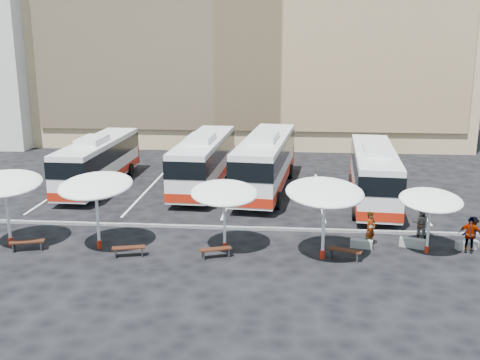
# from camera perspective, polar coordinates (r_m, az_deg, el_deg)

# --- Properties ---
(ground) EXTENTS (120.00, 120.00, 0.00)m
(ground) POSITION_cam_1_polar(r_m,az_deg,el_deg) (31.00, -2.32, -5.25)
(ground) COLOR black
(ground) RESTS_ON ground
(sandstone_building) EXTENTS (42.00, 18.25, 29.60)m
(sandstone_building) POSITION_cam_1_polar(r_m,az_deg,el_deg) (61.05, 1.43, 16.28)
(sandstone_building) COLOR tan
(sandstone_building) RESTS_ON ground
(curb_divider) EXTENTS (34.00, 0.25, 0.15)m
(curb_divider) POSITION_cam_1_polar(r_m,az_deg,el_deg) (31.45, -2.21, -4.83)
(curb_divider) COLOR black
(curb_divider) RESTS_ON ground
(bay_lines) EXTENTS (24.15, 12.00, 0.01)m
(bay_lines) POSITION_cam_1_polar(r_m,az_deg,el_deg) (38.59, -0.85, -1.34)
(bay_lines) COLOR white
(bay_lines) RESTS_ON ground
(bus_0) EXTENTS (2.94, 11.88, 3.76)m
(bus_0) POSITION_cam_1_polar(r_m,az_deg,el_deg) (41.15, -14.18, 1.94)
(bus_0) COLOR white
(bus_0) RESTS_ON ground
(bus_1) EXTENTS (3.31, 12.49, 3.93)m
(bus_1) POSITION_cam_1_polar(r_m,az_deg,el_deg) (39.82, -3.67, 2.08)
(bus_1) COLOR white
(bus_1) RESTS_ON ground
(bus_2) EXTENTS (4.06, 13.33, 4.17)m
(bus_2) POSITION_cam_1_polar(r_m,az_deg,el_deg) (38.95, 2.62, 2.01)
(bus_2) COLOR white
(bus_2) RESTS_ON ground
(bus_3) EXTENTS (3.49, 12.24, 3.83)m
(bus_3) POSITION_cam_1_polar(r_m,az_deg,el_deg) (37.08, 13.43, 0.75)
(bus_3) COLOR white
(bus_3) RESTS_ON ground
(sunshade_0) EXTENTS (4.55, 4.59, 3.85)m
(sunshade_0) POSITION_cam_1_polar(r_m,az_deg,el_deg) (30.33, -22.79, -0.36)
(sunshade_0) COLOR white
(sunshade_0) RESTS_ON ground
(sunshade_1) EXTENTS (4.29, 4.33, 3.84)m
(sunshade_1) POSITION_cam_1_polar(r_m,az_deg,el_deg) (28.49, -14.46, -0.59)
(sunshade_1) COLOR white
(sunshade_1) RESTS_ON ground
(sunshade_2) EXTENTS (3.99, 4.03, 3.48)m
(sunshade_2) POSITION_cam_1_polar(r_m,az_deg,el_deg) (27.44, -1.60, -1.35)
(sunshade_2) COLOR white
(sunshade_2) RESTS_ON ground
(sunshade_3) EXTENTS (4.49, 4.52, 3.87)m
(sunshade_3) POSITION_cam_1_polar(r_m,az_deg,el_deg) (26.55, 8.60, -1.29)
(sunshade_3) COLOR white
(sunshade_3) RESTS_ON ground
(sunshade_4) EXTENTS (3.21, 3.25, 3.18)m
(sunshade_4) POSITION_cam_1_polar(r_m,az_deg,el_deg) (28.65, 18.82, -1.98)
(sunshade_4) COLOR white
(sunshade_4) RESTS_ON ground
(wood_bench_0) EXTENTS (1.72, 0.90, 0.51)m
(wood_bench_0) POSITION_cam_1_polar(r_m,az_deg,el_deg) (30.08, -20.80, -6.03)
(wood_bench_0) COLOR black
(wood_bench_0) RESTS_ON ground
(wood_bench_1) EXTENTS (1.65, 0.80, 0.49)m
(wood_bench_1) POSITION_cam_1_polar(r_m,az_deg,el_deg) (27.95, -11.24, -6.91)
(wood_bench_1) COLOR black
(wood_bench_1) RESTS_ON ground
(wood_bench_2) EXTENTS (1.59, 0.94, 0.47)m
(wood_bench_2) POSITION_cam_1_polar(r_m,az_deg,el_deg) (27.30, -2.48, -7.18)
(wood_bench_2) COLOR black
(wood_bench_2) RESTS_ON ground
(wood_bench_3) EXTENTS (1.69, 0.95, 0.50)m
(wood_bench_3) POSITION_cam_1_polar(r_m,az_deg,el_deg) (27.53, 10.58, -7.19)
(wood_bench_3) COLOR black
(wood_bench_3) RESTS_ON ground
(conc_bench_0) EXTENTS (1.15, 0.58, 0.41)m
(conc_bench_0) POSITION_cam_1_polar(r_m,az_deg,el_deg) (29.23, 12.23, -6.37)
(conc_bench_0) COLOR gray
(conc_bench_0) RESTS_ON ground
(conc_bench_1) EXTENTS (1.30, 0.84, 0.46)m
(conc_bench_1) POSITION_cam_1_polar(r_m,az_deg,el_deg) (29.95, 17.11, -6.13)
(conc_bench_1) COLOR gray
(conc_bench_1) RESTS_ON ground
(conc_bench_2) EXTENTS (1.18, 0.66, 0.42)m
(conc_bench_2) POSITION_cam_1_polar(r_m,az_deg,el_deg) (30.62, 22.06, -6.15)
(conc_bench_2) COLOR gray
(conc_bench_2) RESTS_ON ground
(passenger_0) EXTENTS (0.77, 0.76, 1.79)m
(passenger_0) POSITION_cam_1_polar(r_m,az_deg,el_deg) (29.40, 13.13, -4.87)
(passenger_0) COLOR black
(passenger_0) RESTS_ON ground
(passenger_1) EXTENTS (0.99, 0.84, 1.77)m
(passenger_1) POSITION_cam_1_polar(r_m,az_deg,el_deg) (31.02, 17.88, -4.21)
(passenger_1) COLOR black
(passenger_1) RESTS_ON ground
(passenger_2) EXTENTS (1.14, 0.70, 1.81)m
(passenger_2) POSITION_cam_1_polar(r_m,az_deg,el_deg) (30.01, 22.30, -5.17)
(passenger_2) COLOR black
(passenger_2) RESTS_ON ground
(passenger_3) EXTENTS (1.07, 0.67, 1.59)m
(passenger_3) POSITION_cam_1_polar(r_m,az_deg,el_deg) (30.88, 22.54, -4.88)
(passenger_3) COLOR black
(passenger_3) RESTS_ON ground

